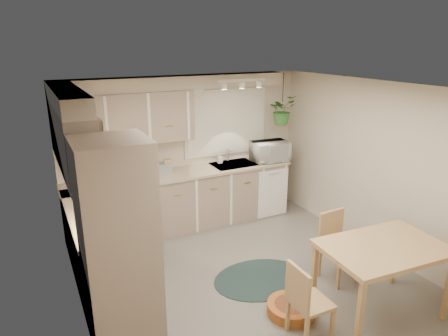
# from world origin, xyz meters

# --- Properties ---
(floor) EXTENTS (4.20, 4.20, 0.00)m
(floor) POSITION_xyz_m (0.00, 0.00, 0.00)
(floor) COLOR #5F5A54
(floor) RESTS_ON ground
(ceiling) EXTENTS (4.20, 4.20, 0.00)m
(ceiling) POSITION_xyz_m (0.00, 0.00, 2.40)
(ceiling) COLOR white
(ceiling) RESTS_ON wall_back
(wall_back) EXTENTS (4.00, 0.04, 2.40)m
(wall_back) POSITION_xyz_m (0.00, 2.10, 1.20)
(wall_back) COLOR #BEB09D
(wall_back) RESTS_ON floor
(wall_front) EXTENTS (4.00, 0.04, 2.40)m
(wall_front) POSITION_xyz_m (0.00, -2.10, 1.20)
(wall_front) COLOR #BEB09D
(wall_front) RESTS_ON floor
(wall_left) EXTENTS (0.04, 4.20, 2.40)m
(wall_left) POSITION_xyz_m (-2.00, 0.00, 1.20)
(wall_left) COLOR #BEB09D
(wall_left) RESTS_ON floor
(wall_right) EXTENTS (0.04, 4.20, 2.40)m
(wall_right) POSITION_xyz_m (2.00, 0.00, 1.20)
(wall_right) COLOR #BEB09D
(wall_right) RESTS_ON floor
(base_cab_left) EXTENTS (0.60, 1.85, 0.90)m
(base_cab_left) POSITION_xyz_m (-1.70, 0.88, 0.45)
(base_cab_left) COLOR gray
(base_cab_left) RESTS_ON floor
(base_cab_back) EXTENTS (3.60, 0.60, 0.90)m
(base_cab_back) POSITION_xyz_m (-0.20, 1.80, 0.45)
(base_cab_back) COLOR gray
(base_cab_back) RESTS_ON floor
(counter_left) EXTENTS (0.64, 1.89, 0.04)m
(counter_left) POSITION_xyz_m (-1.69, 0.88, 0.92)
(counter_left) COLOR tan
(counter_left) RESTS_ON base_cab_left
(counter_back) EXTENTS (3.64, 0.64, 0.04)m
(counter_back) POSITION_xyz_m (-0.20, 1.79, 0.92)
(counter_back) COLOR tan
(counter_back) RESTS_ON base_cab_back
(oven_stack) EXTENTS (0.65, 0.65, 2.10)m
(oven_stack) POSITION_xyz_m (-1.68, -0.38, 1.05)
(oven_stack) COLOR gray
(oven_stack) RESTS_ON floor
(wall_oven_face) EXTENTS (0.02, 0.56, 0.58)m
(wall_oven_face) POSITION_xyz_m (-1.35, -0.38, 1.05)
(wall_oven_face) COLOR silver
(wall_oven_face) RESTS_ON oven_stack
(upper_cab_left) EXTENTS (0.35, 2.00, 0.75)m
(upper_cab_left) POSITION_xyz_m (-1.82, 1.00, 1.83)
(upper_cab_left) COLOR gray
(upper_cab_left) RESTS_ON wall_left
(upper_cab_back) EXTENTS (2.00, 0.35, 0.75)m
(upper_cab_back) POSITION_xyz_m (-1.00, 1.93, 1.83)
(upper_cab_back) COLOR gray
(upper_cab_back) RESTS_ON wall_back
(soffit_left) EXTENTS (0.30, 2.00, 0.20)m
(soffit_left) POSITION_xyz_m (-1.85, 1.00, 2.30)
(soffit_left) COLOR #BEB09D
(soffit_left) RESTS_ON wall_left
(soffit_back) EXTENTS (3.60, 0.30, 0.20)m
(soffit_back) POSITION_xyz_m (-0.20, 1.95, 2.30)
(soffit_back) COLOR #BEB09D
(soffit_back) RESTS_ON wall_back
(cooktop) EXTENTS (0.52, 0.58, 0.02)m
(cooktop) POSITION_xyz_m (-1.68, 0.30, 0.94)
(cooktop) COLOR silver
(cooktop) RESTS_ON counter_left
(range_hood) EXTENTS (0.40, 0.60, 0.14)m
(range_hood) POSITION_xyz_m (-1.70, 0.30, 1.40)
(range_hood) COLOR silver
(range_hood) RESTS_ON upper_cab_left
(window_blinds) EXTENTS (1.40, 0.02, 1.00)m
(window_blinds) POSITION_xyz_m (0.70, 2.07, 1.60)
(window_blinds) COLOR white
(window_blinds) RESTS_ON wall_back
(window_frame) EXTENTS (1.50, 0.02, 1.10)m
(window_frame) POSITION_xyz_m (0.70, 2.08, 1.60)
(window_frame) COLOR beige
(window_frame) RESTS_ON wall_back
(sink) EXTENTS (0.70, 0.48, 0.10)m
(sink) POSITION_xyz_m (0.70, 1.80, 0.90)
(sink) COLOR #A3A5AA
(sink) RESTS_ON counter_back
(dishwasher_front) EXTENTS (0.58, 0.02, 0.83)m
(dishwasher_front) POSITION_xyz_m (1.30, 1.49, 0.42)
(dishwasher_front) COLOR silver
(dishwasher_front) RESTS_ON base_cab_back
(track_light_bar) EXTENTS (0.80, 0.04, 0.04)m
(track_light_bar) POSITION_xyz_m (0.70, 1.55, 2.33)
(track_light_bar) COLOR silver
(track_light_bar) RESTS_ON ceiling
(wall_clock) EXTENTS (0.30, 0.03, 0.30)m
(wall_clock) POSITION_xyz_m (0.15, 2.07, 2.18)
(wall_clock) COLOR #E4BC50
(wall_clock) RESTS_ON wall_back
(dining_table) EXTENTS (1.37, 0.97, 0.82)m
(dining_table) POSITION_xyz_m (0.93, -1.17, 0.41)
(dining_table) COLOR tan
(dining_table) RESTS_ON floor
(chair_left) EXTENTS (0.40, 0.40, 0.83)m
(chair_left) POSITION_xyz_m (0.02, -1.13, 0.41)
(chair_left) COLOR tan
(chair_left) RESTS_ON floor
(chair_back) EXTENTS (0.43, 0.43, 0.87)m
(chair_back) POSITION_xyz_m (0.99, -0.48, 0.44)
(chair_back) COLOR tan
(chair_back) RESTS_ON floor
(braided_rug) EXTENTS (1.33, 1.06, 0.01)m
(braided_rug) POSITION_xyz_m (0.11, -0.05, 0.01)
(braided_rug) COLOR black
(braided_rug) RESTS_ON floor
(pet_bed) EXTENTS (0.69, 0.69, 0.12)m
(pet_bed) POSITION_xyz_m (0.06, -0.77, 0.06)
(pet_bed) COLOR #9F561F
(pet_bed) RESTS_ON floor
(microwave) EXTENTS (0.63, 0.38, 0.41)m
(microwave) POSITION_xyz_m (1.35, 1.70, 1.14)
(microwave) COLOR silver
(microwave) RESTS_ON counter_back
(soap_bottle) EXTENTS (0.10, 0.18, 0.08)m
(soap_bottle) POSITION_xyz_m (0.52, 1.95, 0.98)
(soap_bottle) COLOR silver
(soap_bottle) RESTS_ON counter_back
(hanging_plant) EXTENTS (0.53, 0.57, 0.38)m
(hanging_plant) POSITION_xyz_m (1.56, 1.70, 1.74)
(hanging_plant) COLOR #2F6729
(hanging_plant) RESTS_ON ceiling
(coffee_maker) EXTENTS (0.20, 0.23, 0.30)m
(coffee_maker) POSITION_xyz_m (-1.00, 1.80, 1.09)
(coffee_maker) COLOR black
(coffee_maker) RESTS_ON counter_back
(toaster) EXTENTS (0.32, 0.23, 0.18)m
(toaster) POSITION_xyz_m (-0.54, 1.82, 1.03)
(toaster) COLOR #A3A5AA
(toaster) RESTS_ON counter_back
(knife_block) EXTENTS (0.12, 0.12, 0.22)m
(knife_block) POSITION_xyz_m (-0.43, 1.85, 1.05)
(knife_block) COLOR tan
(knife_block) RESTS_ON counter_back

